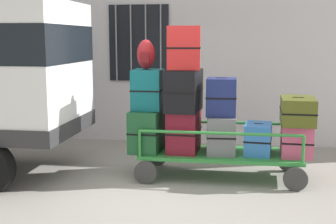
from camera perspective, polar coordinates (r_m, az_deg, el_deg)
The scene contains 15 objects.
ground_plane at distance 6.65m, azimuth 0.41°, elevation -9.16°, with size 40.00×40.00×0.00m, color gray.
building_wall at distance 9.21m, azimuth 3.09°, elevation 11.69°, with size 12.00×0.38×5.00m.
luggage_cart at distance 7.00m, azimuth 6.53°, elevation -5.52°, with size 2.45×1.04×0.39m.
cart_railing at distance 6.91m, azimuth 6.59°, elevation -2.33°, with size 2.35×0.90×0.41m.
suitcase_left_bottom at distance 7.03m, azimuth -2.52°, elevation -2.26°, with size 0.50×0.80×0.63m.
suitcase_left_middle at distance 6.94m, azimuth -2.54°, elevation 2.81°, with size 0.45×0.50×0.61m.
suitcase_midleft_bottom at distance 6.98m, azimuth 2.03°, elevation -2.36°, with size 0.48×0.74×0.63m.
suitcase_midleft_middle at distance 6.82m, azimuth 1.99°, elevation 2.72°, with size 0.54×0.75×0.63m.
suitcase_midleft_top at distance 6.81m, azimuth 2.05°, elevation 8.03°, with size 0.53×0.71×0.63m.
suitcase_center_bottom at distance 6.94m, azimuth 6.59°, elevation -2.73°, with size 0.47×0.72×0.57m.
suitcase_center_middle at distance 6.83m, azimuth 6.67°, elevation 1.91°, with size 0.45×0.47×0.56m.
suitcase_midright_bottom at distance 6.94m, azimuth 11.18°, elevation -3.30°, with size 0.44×0.60×0.46m.
suitcase_right_bottom at distance 7.02m, azimuth 15.72°, elevation -3.31°, with size 0.48×0.69×0.47m.
suitcase_right_middle at distance 6.94m, azimuth 15.88°, elevation 0.17°, with size 0.51×0.79×0.39m.
backpack at distance 6.93m, azimuth -2.78°, elevation 7.18°, with size 0.27×0.22×0.44m.
Camera 1 is at (0.92, -6.25, 2.09)m, focal length 48.83 mm.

